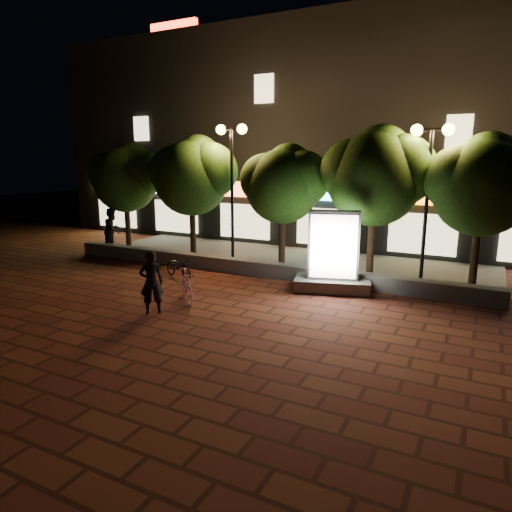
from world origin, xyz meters
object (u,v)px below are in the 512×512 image
Objects in this scene: rider at (151,282)px; tree_far_right at (485,181)px; tree_right at (377,173)px; ad_kiosk at (333,259)px; scooter_pink at (187,286)px; tree_mid at (285,181)px; tree_left at (193,173)px; pedestrian at (113,230)px; scooter_parked at (179,267)px; street_lamp_left at (232,158)px; street_lamp_right at (430,163)px; tree_far_left at (127,176)px.

tree_far_right is at bearing 176.21° from rider.
tree_right is 3.38m from ad_kiosk.
scooter_pink is (-7.33, -5.04, -2.91)m from tree_far_right.
tree_mid is 6.80m from rider.
pedestrian is at bearing -164.93° from tree_left.
tree_left reaches higher than pedestrian.
scooter_pink is (-0.83, -5.04, -2.76)m from tree_mid.
tree_right reaches higher than scooter_parked.
scooter_pink is at bearing -117.08° from scooter_parked.
ad_kiosk is (4.62, -1.82, -3.02)m from street_lamp_left.
tree_mid reaches higher than scooter_pink.
street_lamp_right is at bearing -48.60° from scooter_parked.
tree_left reaches higher than ad_kiosk.
tree_far_right is 14.30m from pedestrian.
street_lamp_left is at bearing -99.62° from pedestrian.
tree_far_right reaches higher than rider.
tree_far_right is 2.80× the size of rider.
tree_right is at bearing -41.59° from scooter_parked.
tree_left is at bearing 180.00° from tree_far_right.
tree_far_left is 3.03× the size of scooter_pink.
tree_far_right is (10.50, -0.00, -0.08)m from tree_left.
tree_far_left reaches higher than tree_mid.
tree_left is at bearing 180.00° from tree_mid.
tree_left reaches higher than scooter_parked.
street_lamp_left reaches higher than tree_mid.
ad_kiosk is 1.34× the size of pedestrian.
ad_kiosk is at bearing -152.13° from tree_far_right.
street_lamp_left is (5.45, -0.26, 0.74)m from tree_far_left.
scooter_parked is at bearing -161.65° from tree_far_right.
tree_right is (7.30, 0.00, 0.12)m from tree_left.
tree_mid is at bearing -180.00° from tree_far_right.
tree_mid is 4.89m from scooter_parked.
scooter_pink is 0.81× the size of pedestrian.
street_lamp_left is 6.33m from pedestrian.
tree_mid is 0.95× the size of tree_far_right.
tree_mid is at bearing -0.00° from tree_far_left.
tree_right is at bearing 5.50° from scooter_pink.
pedestrian is at bearing -94.46° from tree_far_left.
tree_far_right is 1.66m from street_lamp_right.
scooter_parked is at bearing -152.94° from tree_right.
tree_right is 7.36m from scooter_parked.
tree_right is 1.06× the size of tree_far_right.
tree_right is at bearing -101.78° from pedestrian.
tree_mid is 0.87× the size of street_lamp_left.
tree_left is 0.94× the size of street_lamp_left.
street_lamp_left is (-8.55, -0.26, 0.66)m from tree_far_right.
scooter_parked is (1.38, -3.02, -3.05)m from tree_left.
tree_right is (3.31, 0.00, 0.35)m from tree_mid.
pedestrian is at bearing 103.74° from scooter_pink.
tree_left is at bearing 45.94° from scooter_parked.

